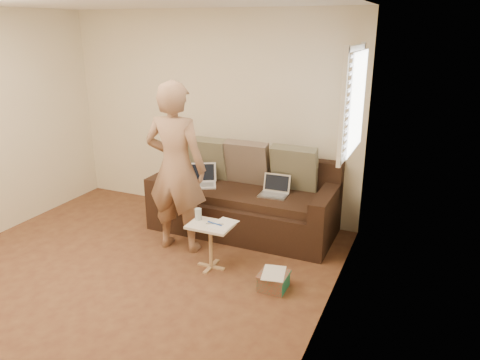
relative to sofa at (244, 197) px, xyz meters
The scene contains 16 objects.
floor 1.95m from the sofa, 111.02° to the right, with size 4.50×4.50×0.00m, color #512B1E.
wall_back 1.21m from the sofa, 145.14° to the left, with size 4.00×4.00×0.00m, color beige.
wall_right 2.38m from the sofa, 53.41° to the right, with size 4.50×4.50×0.00m, color beige.
window_blinds 1.82m from the sofa, 12.24° to the right, with size 0.12×0.88×1.08m, color white, non-canonical shape.
sofa is the anchor object (origin of this frame).
pillow_left 0.73m from the sofa, 160.22° to the left, with size 0.55×0.14×0.55m, color #66614B, non-canonical shape.
pillow_mid 0.44m from the sofa, 101.94° to the left, with size 0.55×0.14×0.55m, color #705A50, non-canonical shape.
pillow_right 0.70m from the sofa, 24.11° to the left, with size 0.55×0.14×0.55m, color #66614B, non-canonical shape.
laptop_silver 0.41m from the sofa, ahead, with size 0.32×0.23×0.21m, color #B7BABC, non-canonical shape.
laptop_white 0.55m from the sofa, behind, with size 0.36×0.26×0.26m, color white, non-canonical shape.
person 1.01m from the sofa, 123.60° to the right, with size 0.69×0.47×1.89m, color #936950.
side_table 1.01m from the sofa, 86.58° to the right, with size 0.44×0.31×0.49m, color silver, non-canonical shape.
drinking_glass 0.94m from the sofa, 96.77° to the right, with size 0.07×0.07×0.12m, color silver, non-canonical shape.
scissors 0.98m from the sofa, 84.00° to the right, with size 0.18×0.10×0.02m, color silver, non-canonical shape.
paper_on_table 0.95m from the sofa, 79.20° to the right, with size 0.21×0.30×0.00m, color white, non-canonical shape.
striped_box 1.41m from the sofa, 54.55° to the right, with size 0.27×0.27×0.17m, color red, non-canonical shape.
Camera 1 is at (2.70, -2.93, 2.39)m, focal length 33.89 mm.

